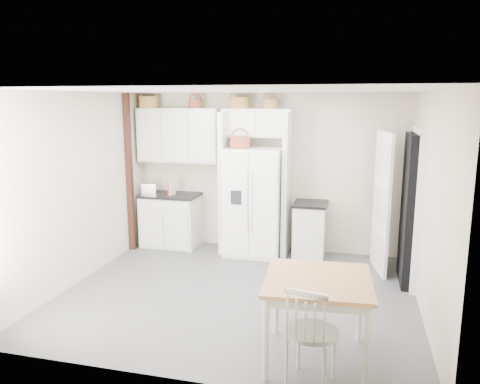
# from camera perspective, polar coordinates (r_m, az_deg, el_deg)

# --- Properties ---
(floor) EXTENTS (4.50, 4.50, 0.00)m
(floor) POSITION_cam_1_polar(r_m,az_deg,el_deg) (6.26, -0.22, -12.22)
(floor) COLOR #434349
(floor) RESTS_ON ground
(ceiling) EXTENTS (4.50, 4.50, 0.00)m
(ceiling) POSITION_cam_1_polar(r_m,az_deg,el_deg) (5.75, -0.24, 12.30)
(ceiling) COLOR white
(ceiling) RESTS_ON wall_back
(wall_back) EXTENTS (4.50, 0.00, 4.50)m
(wall_back) POSITION_cam_1_polar(r_m,az_deg,el_deg) (7.79, 3.46, 2.39)
(wall_back) COLOR beige
(wall_back) RESTS_ON floor
(wall_left) EXTENTS (0.00, 4.00, 4.00)m
(wall_left) POSITION_cam_1_polar(r_m,az_deg,el_deg) (6.78, -18.96, 0.48)
(wall_left) COLOR beige
(wall_left) RESTS_ON floor
(wall_right) EXTENTS (0.00, 4.00, 4.00)m
(wall_right) POSITION_cam_1_polar(r_m,az_deg,el_deg) (5.75, 22.05, -1.58)
(wall_right) COLOR beige
(wall_right) RESTS_ON floor
(refrigerator) EXTENTS (0.90, 0.72, 1.74)m
(refrigerator) POSITION_cam_1_polar(r_m,az_deg,el_deg) (7.55, 1.78, -1.20)
(refrigerator) COLOR white
(refrigerator) RESTS_ON floor
(base_cab_left) EXTENTS (0.94, 0.59, 0.87)m
(base_cab_left) POSITION_cam_1_polar(r_m,az_deg,el_deg) (8.15, -8.43, -3.51)
(base_cab_left) COLOR silver
(base_cab_left) RESTS_ON floor
(base_cab_right) EXTENTS (0.48, 0.58, 0.85)m
(base_cab_right) POSITION_cam_1_polar(r_m,az_deg,el_deg) (7.59, 8.49, -4.71)
(base_cab_right) COLOR silver
(base_cab_right) RESTS_ON floor
(dining_table) EXTENTS (1.06, 1.06, 0.83)m
(dining_table) POSITION_cam_1_polar(r_m,az_deg,el_deg) (4.72, 9.34, -15.03)
(dining_table) COLOR olive
(dining_table) RESTS_ON floor
(windsor_chair) EXTENTS (0.56, 0.52, 0.98)m
(windsor_chair) POSITION_cam_1_polar(r_m,az_deg,el_deg) (4.32, 8.72, -16.50)
(windsor_chair) COLOR silver
(windsor_chair) RESTS_ON floor
(counter_left) EXTENTS (0.98, 0.63, 0.04)m
(counter_left) POSITION_cam_1_polar(r_m,az_deg,el_deg) (8.05, -8.52, -0.38)
(counter_left) COLOR black
(counter_left) RESTS_ON base_cab_left
(counter_right) EXTENTS (0.52, 0.62, 0.04)m
(counter_right) POSITION_cam_1_polar(r_m,az_deg,el_deg) (7.48, 8.59, -1.43)
(counter_right) COLOR black
(counter_right) RESTS_ON base_cab_right
(toaster) EXTENTS (0.27, 0.19, 0.17)m
(toaster) POSITION_cam_1_polar(r_m,az_deg,el_deg) (8.17, -10.98, 0.46)
(toaster) COLOR silver
(toaster) RESTS_ON counter_left
(cookbook_red) EXTENTS (0.04, 0.17, 0.26)m
(cookbook_red) POSITION_cam_1_polar(r_m,az_deg,el_deg) (7.93, -8.46, 0.55)
(cookbook_red) COLOR maroon
(cookbook_red) RESTS_ON counter_left
(cookbook_cream) EXTENTS (0.07, 0.18, 0.26)m
(cookbook_cream) POSITION_cam_1_polar(r_m,az_deg,el_deg) (7.92, -8.32, 0.55)
(cookbook_cream) COLOR beige
(cookbook_cream) RESTS_ON counter_left
(basket_upper_a) EXTENTS (0.34, 0.34, 0.19)m
(basket_upper_a) POSITION_cam_1_polar(r_m,az_deg,el_deg) (8.17, -11.06, 10.69)
(basket_upper_a) COLOR #955B34
(basket_upper_a) RESTS_ON upper_cabinet
(basket_upper_c) EXTENTS (0.23, 0.23, 0.13)m
(basket_upper_c) POSITION_cam_1_polar(r_m,az_deg,el_deg) (7.85, -5.46, 10.62)
(basket_upper_c) COLOR brown
(basket_upper_c) RESTS_ON upper_cabinet
(basket_bridge_a) EXTENTS (0.32, 0.32, 0.18)m
(basket_bridge_a) POSITION_cam_1_polar(r_m,az_deg,el_deg) (7.63, -0.06, 10.83)
(basket_bridge_a) COLOR #955B34
(basket_bridge_a) RESTS_ON bridge_cabinet
(basket_bridge_b) EXTENTS (0.25, 0.25, 0.14)m
(basket_bridge_b) POSITION_cam_1_polar(r_m,az_deg,el_deg) (7.53, 3.71, 10.65)
(basket_bridge_b) COLOR #955B34
(basket_bridge_b) RESTS_ON bridge_cabinet
(basket_fridge_a) EXTENTS (0.32, 0.32, 0.17)m
(basket_fridge_a) POSITION_cam_1_polar(r_m,az_deg,el_deg) (7.36, -0.01, 6.00)
(basket_fridge_a) COLOR brown
(basket_fridge_a) RESTS_ON refrigerator
(upper_cabinet) EXTENTS (1.40, 0.34, 0.90)m
(upper_cabinet) POSITION_cam_1_polar(r_m,az_deg,el_deg) (7.98, -7.44, 6.87)
(upper_cabinet) COLOR silver
(upper_cabinet) RESTS_ON wall_back
(bridge_cabinet) EXTENTS (1.12, 0.34, 0.45)m
(bridge_cabinet) POSITION_cam_1_polar(r_m,az_deg,el_deg) (7.57, 2.16, 8.43)
(bridge_cabinet) COLOR silver
(bridge_cabinet) RESTS_ON wall_back
(fridge_panel_left) EXTENTS (0.08, 0.60, 2.30)m
(fridge_panel_left) POSITION_cam_1_polar(r_m,az_deg,el_deg) (7.68, -1.82, 1.15)
(fridge_panel_left) COLOR silver
(fridge_panel_left) RESTS_ON floor
(fridge_panel_right) EXTENTS (0.08, 0.60, 2.30)m
(fridge_panel_right) POSITION_cam_1_polar(r_m,az_deg,el_deg) (7.47, 5.73, 0.80)
(fridge_panel_right) COLOR silver
(fridge_panel_right) RESTS_ON floor
(trim_post) EXTENTS (0.09, 0.09, 2.60)m
(trim_post) POSITION_cam_1_polar(r_m,az_deg,el_deg) (7.91, -13.34, 2.24)
(trim_post) COLOR #33150D
(trim_post) RESTS_ON floor
(doorway_void) EXTENTS (0.18, 0.85, 2.05)m
(doorway_void) POSITION_cam_1_polar(r_m,az_deg,el_deg) (6.77, 20.04, -2.00)
(doorway_void) COLOR black
(doorway_void) RESTS_ON floor
(door_slab) EXTENTS (0.21, 0.79, 2.05)m
(door_slab) POSITION_cam_1_polar(r_m,az_deg,el_deg) (7.06, 16.88, -1.26)
(door_slab) COLOR white
(door_slab) RESTS_ON floor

